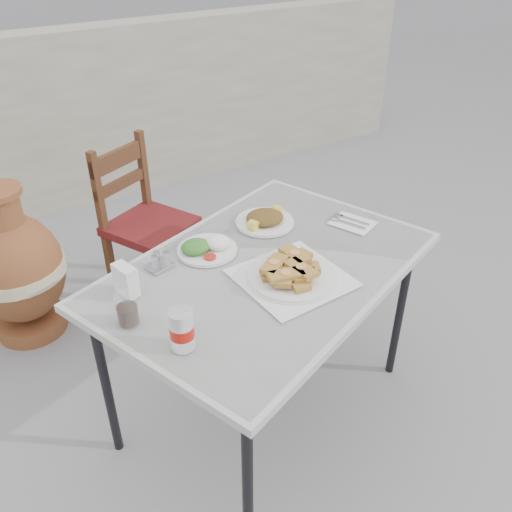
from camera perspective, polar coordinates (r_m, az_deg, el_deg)
ground at (r=2.40m, az=-1.36°, el=-18.23°), size 80.00×80.00×0.00m
cafe_table at (r=2.02m, az=1.05°, el=-2.19°), size 1.45×1.21×0.75m
pide_plate at (r=1.91m, az=3.81°, el=-1.53°), size 0.37×0.37×0.07m
salad_rice_plate at (r=2.07m, az=-5.26°, el=0.96°), size 0.23×0.23×0.06m
salad_chopped_plate at (r=2.24m, az=0.94°, el=3.89°), size 0.24×0.24×0.05m
soda_can at (r=1.62m, az=-7.82°, el=-7.66°), size 0.07×0.07×0.13m
cola_glass at (r=1.75m, az=-13.40°, el=-5.64°), size 0.07×0.07×0.11m
napkin_holder at (r=1.87m, az=-13.53°, el=-2.48°), size 0.07×0.10×0.11m
condiment_caddy at (r=2.00m, az=-10.14°, el=-0.63°), size 0.11×0.09×0.06m
cutlery_napkin at (r=2.29m, az=9.81°, el=3.55°), size 0.19×0.21×0.01m
chair at (r=2.93m, az=-11.65°, el=3.55°), size 0.52×0.52×0.88m
terracotta_urn at (r=2.89m, az=-23.88°, el=-1.29°), size 0.46×0.46×0.81m
back_wall at (r=4.07m, az=-20.60°, el=12.87°), size 6.00×0.25×1.20m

